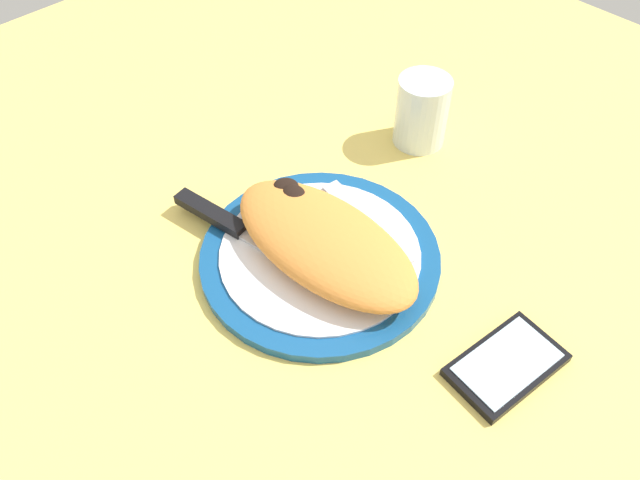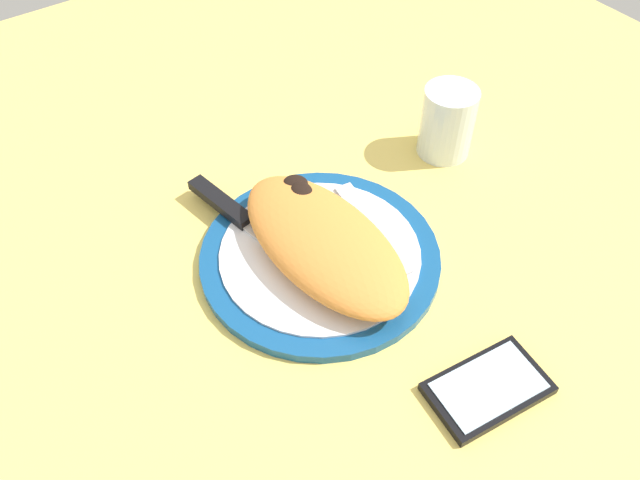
{
  "view_description": "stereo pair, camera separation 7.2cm",
  "coord_description": "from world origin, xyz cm",
  "px_view_note": "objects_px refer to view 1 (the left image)",
  "views": [
    {
      "loc": [
        -34.46,
        33.47,
        56.88
      ],
      "look_at": [
        0.0,
        0.0,
        3.51
      ],
      "focal_mm": 36.36,
      "sensor_mm": 36.0,
      "label": 1
    },
    {
      "loc": [
        -39.06,
        27.97,
        56.88
      ],
      "look_at": [
        0.0,
        0.0,
        3.51
      ],
      "focal_mm": 36.36,
      "sensor_mm": 36.0,
      "label": 2
    }
  ],
  "objects_px": {
    "smartphone": "(506,365)",
    "water_glass": "(421,115)",
    "plate": "(320,256)",
    "knife": "(233,226)",
    "fork": "(360,214)",
    "calzone": "(326,240)"
  },
  "relations": [
    {
      "from": "plate",
      "to": "water_glass",
      "type": "relative_size",
      "value": 2.88
    },
    {
      "from": "fork",
      "to": "water_glass",
      "type": "height_order",
      "value": "water_glass"
    },
    {
      "from": "calzone",
      "to": "plate",
      "type": "bearing_deg",
      "value": 27.13
    },
    {
      "from": "knife",
      "to": "water_glass",
      "type": "relative_size",
      "value": 2.6
    },
    {
      "from": "plate",
      "to": "smartphone",
      "type": "bearing_deg",
      "value": -171.29
    },
    {
      "from": "plate",
      "to": "smartphone",
      "type": "relative_size",
      "value": 2.22
    },
    {
      "from": "plate",
      "to": "water_glass",
      "type": "height_order",
      "value": "water_glass"
    },
    {
      "from": "smartphone",
      "to": "water_glass",
      "type": "relative_size",
      "value": 1.3
    },
    {
      "from": "plate",
      "to": "fork",
      "type": "xyz_separation_m",
      "value": [
        0.01,
        -0.07,
        0.01
      ]
    },
    {
      "from": "smartphone",
      "to": "water_glass",
      "type": "height_order",
      "value": "water_glass"
    },
    {
      "from": "knife",
      "to": "calzone",
      "type": "bearing_deg",
      "value": -153.38
    },
    {
      "from": "fork",
      "to": "water_glass",
      "type": "xyz_separation_m",
      "value": [
        0.05,
        -0.17,
        0.02
      ]
    },
    {
      "from": "plate",
      "to": "calzone",
      "type": "bearing_deg",
      "value": -152.87
    },
    {
      "from": "water_glass",
      "to": "plate",
      "type": "bearing_deg",
      "value": 104.12
    },
    {
      "from": "plate",
      "to": "fork",
      "type": "relative_size",
      "value": 1.75
    },
    {
      "from": "calzone",
      "to": "smartphone",
      "type": "xyz_separation_m",
      "value": [
        -0.22,
        -0.03,
        -0.03
      ]
    },
    {
      "from": "calzone",
      "to": "fork",
      "type": "height_order",
      "value": "calzone"
    },
    {
      "from": "knife",
      "to": "smartphone",
      "type": "xyz_separation_m",
      "value": [
        -0.33,
        -0.08,
        -0.01
      ]
    },
    {
      "from": "plate",
      "to": "water_glass",
      "type": "bearing_deg",
      "value": -75.88
    },
    {
      "from": "calzone",
      "to": "water_glass",
      "type": "relative_size",
      "value": 2.62
    },
    {
      "from": "calzone",
      "to": "smartphone",
      "type": "relative_size",
      "value": 2.02
    },
    {
      "from": "calzone",
      "to": "knife",
      "type": "xyz_separation_m",
      "value": [
        0.1,
        0.05,
        -0.02
      ]
    }
  ]
}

